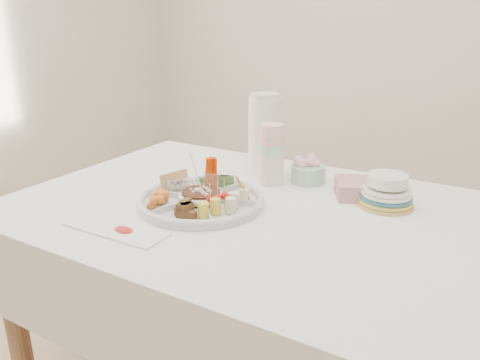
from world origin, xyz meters
The scene contains 16 objects.
wall_back centered at (0.00, 2.00, 1.35)m, with size 4.00×0.02×2.70m, color beige.
dining_table centered at (0.00, 0.00, 0.38)m, with size 1.52×1.02×0.76m, color white.
party_tray centered at (-0.16, -0.07, 0.78)m, with size 0.38×0.38×0.04m, color white.
bean_dip centered at (-0.16, -0.07, 0.79)m, with size 0.12×0.12×0.04m, color black.
tortillas centered at (-0.07, 0.02, 0.80)m, with size 0.09×0.09×0.06m, color #B87D30, non-canonical shape.
carrot_cucumber centered at (-0.19, 0.06, 0.82)m, with size 0.11×0.11×0.10m, color #D63700, non-canonical shape.
pita_raisins centered at (-0.29, -0.03, 0.80)m, with size 0.12×0.12×0.06m, color tan, non-canonical shape.
cherries centered at (-0.26, -0.16, 0.79)m, with size 0.11×0.11×0.05m, color orange, non-canonical shape.
granola_chunks centered at (-0.13, -0.20, 0.79)m, with size 0.09×0.09×0.04m, color brown, non-canonical shape.
banana_tomato centered at (-0.04, -0.11, 0.82)m, with size 0.10×0.10×0.08m, color #F0EE5D, non-canonical shape.
cup_stack centered at (-0.07, 0.22, 0.88)m, with size 0.09×0.09×0.24m, color white.
thermos centered at (-0.15, 0.32, 0.91)m, with size 0.12×0.12×0.30m, color white.
flower_bowl centered at (0.04, 0.30, 0.80)m, with size 0.12×0.12×0.09m, color #99D5B6.
napkin_stack centered at (0.24, 0.26, 0.78)m, with size 0.16×0.14×0.05m, color #C38391.
plate_stack centered at (0.33, 0.21, 0.81)m, with size 0.17×0.17×0.11m, color #FEE95D.
placemat centered at (-0.26, -0.34, 0.76)m, with size 0.30×0.10×0.01m, color white.
Camera 1 is at (0.62, -1.16, 1.30)m, focal length 35.00 mm.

